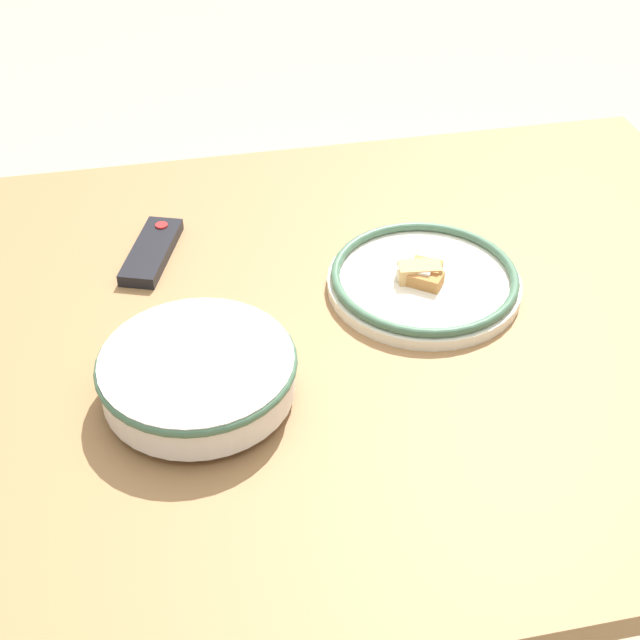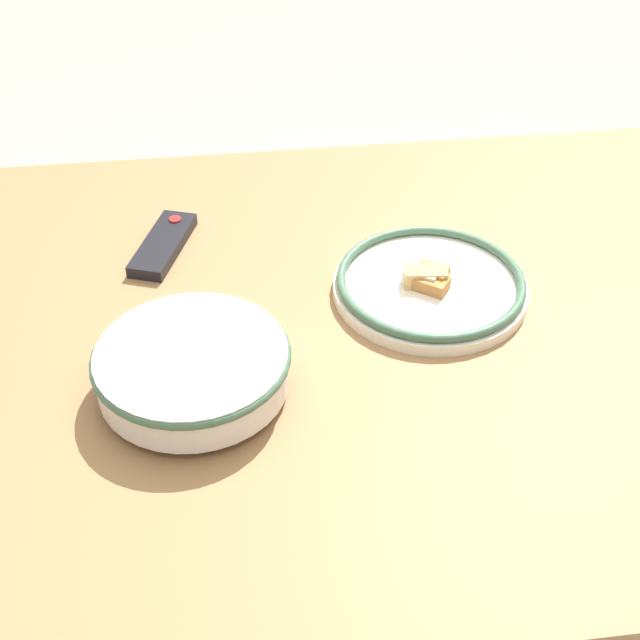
{
  "view_description": "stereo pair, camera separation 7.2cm",
  "coord_description": "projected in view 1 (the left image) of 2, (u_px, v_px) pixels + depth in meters",
  "views": [
    {
      "loc": [
        -0.29,
        -0.99,
        1.59
      ],
      "look_at": [
        -0.1,
        -0.03,
        0.8
      ],
      "focal_mm": 50.0,
      "sensor_mm": 36.0,
      "label": 1
    },
    {
      "loc": [
        -0.22,
        -1.0,
        1.59
      ],
      "look_at": [
        -0.1,
        -0.03,
        0.8
      ],
      "focal_mm": 50.0,
      "sensor_mm": 36.0,
      "label": 2
    }
  ],
  "objects": [
    {
      "name": "noodle_bowl",
      "position": [
        198.0,
        374.0,
        1.16
      ],
      "size": [
        0.26,
        0.26,
        0.07
      ],
      "color": "silver",
      "rests_on": "dining_table"
    },
    {
      "name": "tv_remote",
      "position": [
        152.0,
        251.0,
        1.43
      ],
      "size": [
        0.11,
        0.18,
        0.02
      ],
      "rotation": [
        0.0,
        0.0,
        5.94
      ],
      "color": "black",
      "rests_on": "dining_table"
    },
    {
      "name": "ground_plane",
      "position": [
        364.0,
        610.0,
        1.8
      ],
      "size": [
        8.0,
        8.0,
        0.0
      ],
      "primitive_type": "plane",
      "color": "#B7A88E"
    },
    {
      "name": "dining_table",
      "position": [
        378.0,
        358.0,
        1.37
      ],
      "size": [
        1.31,
        1.08,
        0.76
      ],
      "color": "olive",
      "rests_on": "ground_plane"
    },
    {
      "name": "food_plate",
      "position": [
        424.0,
        280.0,
        1.36
      ],
      "size": [
        0.3,
        0.3,
        0.04
      ],
      "color": "silver",
      "rests_on": "dining_table"
    }
  ]
}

